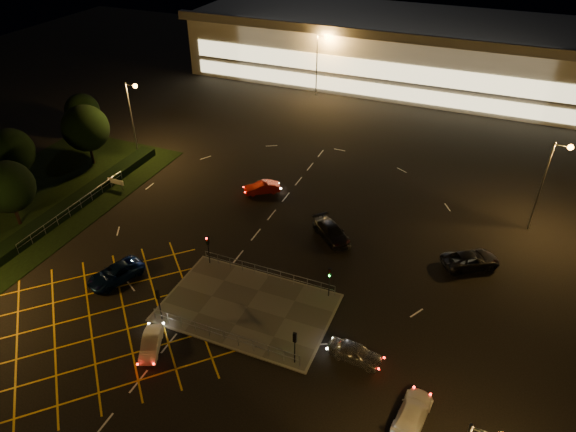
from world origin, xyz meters
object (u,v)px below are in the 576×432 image
at_px(car_east_grey, 471,260).
at_px(signal_nw, 208,244).
at_px(car_approach_white, 413,413).
at_px(car_circ_red, 262,188).
at_px(car_left_blue, 115,274).
at_px(signal_sw, 158,299).
at_px(signal_ne, 330,276).
at_px(signal_se, 295,342).
at_px(car_right_silver, 355,353).
at_px(car_queue_white, 151,343).
at_px(car_far_dkgrey, 332,232).

bearing_deg(car_east_grey, signal_nw, 78.39).
xyz_separation_m(signal_nw, car_approach_white, (21.22, -9.41, -1.68)).
xyz_separation_m(signal_nw, car_circ_red, (-0.95, 13.86, -1.69)).
bearing_deg(car_approach_white, signal_nw, -16.57).
relative_size(signal_nw, car_circ_red, 0.76).
xyz_separation_m(signal_nw, car_east_grey, (23.00, 9.22, -1.61)).
relative_size(car_left_blue, car_circ_red, 1.26).
height_order(signal_sw, signal_ne, same).
bearing_deg(signal_nw, signal_sw, -90.00).
relative_size(signal_se, car_east_grey, 0.58).
bearing_deg(signal_sw, signal_nw, -90.00).
bearing_deg(car_left_blue, car_circ_red, 93.13).
distance_m(car_circ_red, car_approach_white, 32.14).
height_order(signal_nw, signal_ne, same).
bearing_deg(car_right_silver, signal_sw, 103.28).
bearing_deg(signal_se, signal_ne, -90.00).
xyz_separation_m(signal_ne, car_circ_red, (-12.95, 13.86, -1.69)).
bearing_deg(car_circ_red, car_east_grey, 43.70).
bearing_deg(car_approach_white, signal_se, -1.42).
bearing_deg(signal_nw, car_east_grey, 21.85).
bearing_deg(signal_ne, signal_nw, 180.00).
relative_size(signal_nw, car_approach_white, 0.67).
xyz_separation_m(car_queue_white, car_far_dkgrey, (8.31, 19.46, 0.15)).
bearing_deg(signal_ne, car_right_silver, -54.66).
height_order(car_queue_white, car_left_blue, car_left_blue).
bearing_deg(car_circ_red, car_queue_white, -30.62).
height_order(signal_ne, car_east_grey, signal_ne).
relative_size(signal_se, car_circ_red, 0.76).
bearing_deg(car_east_grey, signal_sw, 93.34).
bearing_deg(car_queue_white, car_left_blue, 119.91).
bearing_deg(signal_nw, car_right_silver, -19.86).
distance_m(car_queue_white, car_east_grey, 29.80).
height_order(signal_sw, car_approach_white, signal_sw).
relative_size(signal_sw, signal_se, 1.00).
height_order(car_left_blue, car_circ_red, car_left_blue).
height_order(signal_ne, car_queue_white, signal_ne).
bearing_deg(signal_ne, signal_sw, -146.35).
bearing_deg(signal_ne, car_east_grey, 39.97).
bearing_deg(signal_se, signal_sw, 0.00).
height_order(signal_se, signal_ne, same).
distance_m(car_left_blue, car_east_grey, 33.14).
distance_m(signal_ne, car_approach_white, 13.28).
xyz_separation_m(signal_sw, car_left_blue, (-6.78, 2.67, -1.64)).
bearing_deg(signal_sw, car_east_grey, -143.20).
bearing_deg(signal_ne, car_circ_red, 133.05).
distance_m(signal_sw, car_queue_white, 3.65).
bearing_deg(car_queue_white, car_east_grey, 18.39).
bearing_deg(signal_sw, car_left_blue, -21.52).
xyz_separation_m(signal_ne, car_right_silver, (4.13, -5.83, -1.66)).
bearing_deg(signal_sw, car_approach_white, 176.17).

